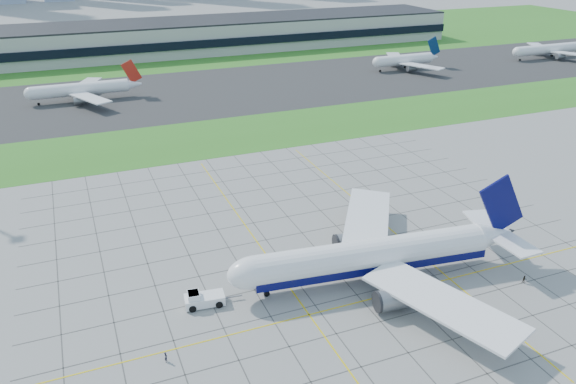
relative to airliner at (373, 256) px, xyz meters
name	(u,v)px	position (x,y,z in m)	size (l,w,h in m)	color
ground	(357,295)	(-4.85, -3.32, -4.86)	(1400.00, 1400.00, 0.00)	gray
grass_median	(217,137)	(-4.85, 86.68, -4.84)	(700.00, 35.00, 0.04)	#317120
asphalt_taxiway	(179,94)	(-4.85, 141.68, -4.83)	(700.00, 75.00, 0.04)	#383838
grass_far	(137,46)	(-4.85, 251.68, -4.84)	(700.00, 145.00, 0.04)	#317120
apron_markings	(331,263)	(-4.43, 7.77, -4.85)	(120.00, 130.00, 0.03)	#474744
terminal	(218,34)	(35.15, 226.55, 3.03)	(260.00, 43.00, 15.80)	#B7B7B2
airliner	(373,256)	(0.00, 0.00, 0.00)	(56.44, 56.90, 17.79)	white
pushback_tug	(202,299)	(-30.36, 3.94, -3.66)	(9.86, 4.06, 2.71)	white
crew_near	(166,357)	(-38.76, -7.57, -4.02)	(0.61, 0.40, 1.68)	black
crew_far	(524,280)	(24.57, -11.48, -4.08)	(0.77, 0.60, 1.58)	black
distant_jet_1	(82,89)	(-39.96, 145.14, -0.38)	(39.84, 42.66, 14.08)	white
distant_jet_2	(405,60)	(100.78, 145.36, -0.38)	(33.25, 42.66, 14.08)	white
distant_jet_3	(552,49)	(183.88, 140.49, -0.38)	(49.39, 42.66, 14.08)	white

